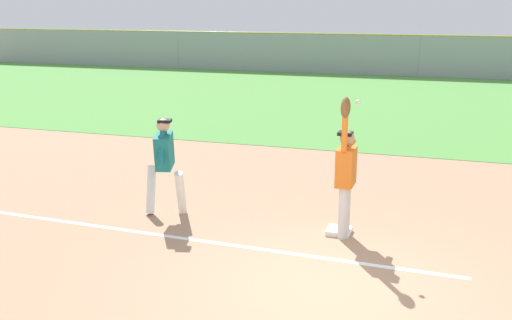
{
  "coord_description": "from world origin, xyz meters",
  "views": [
    {
      "loc": [
        1.26,
        -7.07,
        3.63
      ],
      "look_at": [
        -1.67,
        2.23,
        1.05
      ],
      "focal_mm": 41.93,
      "sensor_mm": 36.0,
      "label": 1
    }
  ],
  "objects": [
    {
      "name": "ground_plane",
      "position": [
        0.0,
        0.0,
        0.0
      ],
      "size": [
        74.09,
        74.09,
        0.0
      ],
      "primitive_type": "plane",
      "color": "tan"
    },
    {
      "name": "outfield_grass",
      "position": [
        0.0,
        15.81,
        0.01
      ],
      "size": [
        52.68,
        16.74,
        0.01
      ],
      "primitive_type": "cube",
      "color": "#549342",
      "rests_on": "ground_plane"
    },
    {
      "name": "chalk_foul_line",
      "position": [
        -4.18,
        1.08,
        0.0
      ],
      "size": [
        12.0,
        0.52,
        0.01
      ],
      "primitive_type": "cube",
      "rotation": [
        0.0,
        0.0,
        -0.04
      ],
      "color": "white",
      "rests_on": "ground_plane"
    },
    {
      "name": "first_base",
      "position": [
        -0.18,
        1.98,
        0.04
      ],
      "size": [
        0.39,
        0.39,
        0.08
      ],
      "primitive_type": "cube",
      "rotation": [
        0.0,
        0.0,
        -0.02
      ],
      "color": "white",
      "rests_on": "ground_plane"
    },
    {
      "name": "fielder",
      "position": [
        -0.09,
        1.87,
        1.12
      ],
      "size": [
        0.28,
        0.89,
        2.28
      ],
      "rotation": [
        0.0,
        0.0,
        3.1
      ],
      "color": "silver",
      "rests_on": "ground_plane"
    },
    {
      "name": "runner",
      "position": [
        -3.24,
        1.97,
        1.0
      ],
      "size": [
        0.83,
        0.84,
        1.72
      ],
      "rotation": [
        0.0,
        0.0,
        0.25
      ],
      "color": "white",
      "rests_on": "ground_plane"
    },
    {
      "name": "baseball",
      "position": [
        0.05,
        1.89,
        2.18
      ],
      "size": [
        0.07,
        0.07,
        0.07
      ],
      "primitive_type": "sphere",
      "color": "white"
    },
    {
      "name": "outfield_fence",
      "position": [
        0.0,
        24.18,
        1.04
      ],
      "size": [
        52.76,
        0.08,
        2.08
      ],
      "color": "#93999E",
      "rests_on": "ground_plane"
    },
    {
      "name": "parked_car_tan",
      "position": [
        -6.98,
        26.77,
        0.67
      ],
      "size": [
        4.59,
        2.51,
        1.25
      ],
      "rotation": [
        0.0,
        0.0,
        -0.12
      ],
      "color": "tan",
      "rests_on": "ground_plane"
    },
    {
      "name": "parked_car_black",
      "position": [
        -0.82,
        26.78,
        0.67
      ],
      "size": [
        4.56,
        2.44,
        1.25
      ],
      "rotation": [
        0.0,
        0.0,
        -0.1
      ],
      "color": "black",
      "rests_on": "ground_plane"
    }
  ]
}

